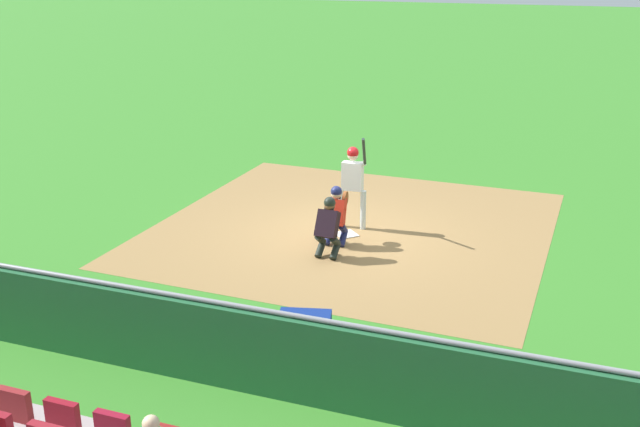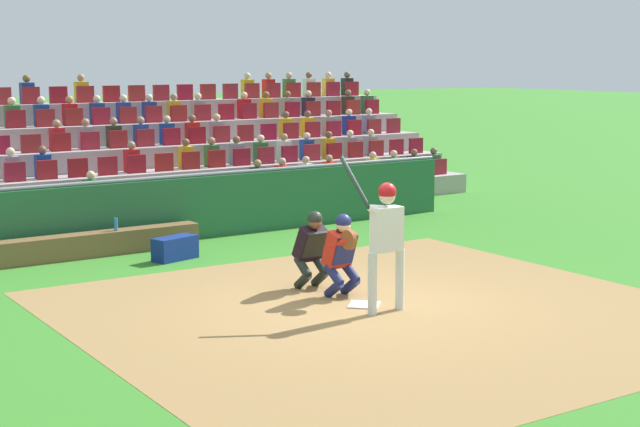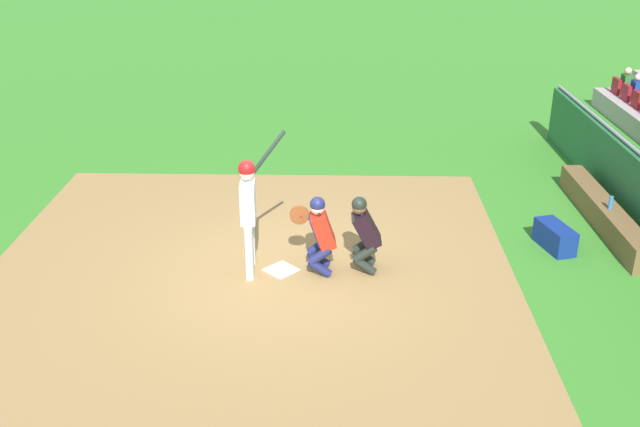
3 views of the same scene
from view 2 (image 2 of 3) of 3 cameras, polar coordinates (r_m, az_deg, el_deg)
ground_plane at (r=14.39m, az=2.61°, el=-5.42°), size 160.00×160.00×0.00m
infield_dirt_patch at (r=14.00m, az=3.86°, el=-5.82°), size 8.70×8.59×0.01m
home_plate_marker at (r=14.38m, az=2.61°, el=-5.36°), size 0.62×0.62×0.02m
batter_at_plate at (r=13.78m, az=3.87°, el=-1.05°), size 0.76×0.72×2.23m
catcher_crouching at (r=14.72m, az=1.28°, el=-2.18°), size 0.48×0.73×1.31m
home_plate_umpire at (r=15.25m, az=-0.47°, el=-1.91°), size 0.47×0.48×1.27m
dugout_wall at (r=19.53m, az=-8.60°, el=0.24°), size 13.54×0.24×1.32m
dugout_bench at (r=18.40m, az=-12.73°, el=-1.73°), size 3.85×0.40×0.44m
water_bottle_on_bench at (r=18.42m, az=-11.89°, el=-0.62°), size 0.07×0.07×0.24m
equipment_duffel_bag at (r=17.74m, az=-8.50°, el=-2.03°), size 0.90×0.56×0.42m
bleacher_stand at (r=24.12m, az=-13.92°, el=2.50°), size 19.48×5.00×3.21m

